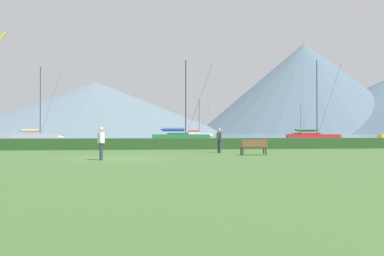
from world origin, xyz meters
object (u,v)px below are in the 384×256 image
sailboat_slip_7 (299,135)px  person_standing_walker (219,138)px  sailboat_slip_2 (313,137)px  sailboat_slip_1 (37,137)px  person_seated_viewer (101,141)px  sailboat_slip_5 (182,138)px  park_bench_near_path (254,146)px  sailboat_slip_4 (197,135)px

sailboat_slip_7 → person_standing_walker: bearing=-107.1°
sailboat_slip_2 → sailboat_slip_7: 61.51m
sailboat_slip_1 → person_seated_viewer: 47.11m
sailboat_slip_1 → person_standing_walker: sailboat_slip_1 is taller
sailboat_slip_5 → person_standing_walker: sailboat_slip_5 is taller
park_bench_near_path → person_standing_walker: (-1.59, 2.91, 0.44)m
sailboat_slip_2 → sailboat_slip_7: bearing=80.6°
person_seated_viewer → sailboat_slip_5: bearing=79.1°
sailboat_slip_5 → person_seated_viewer: size_ratio=6.34×
sailboat_slip_7 → person_standing_walker: (-39.48, -84.19, 0.42)m
sailboat_slip_4 → sailboat_slip_7: (29.83, 1.72, -0.12)m
sailboat_slip_7 → sailboat_slip_2: bearing=-102.1°
sailboat_slip_5 → person_seated_viewer: bearing=-99.8°
sailboat_slip_4 → sailboat_slip_5: (-9.95, -58.98, 0.00)m
sailboat_slip_1 → park_bench_near_path: sailboat_slip_1 is taller
sailboat_slip_1 → sailboat_slip_7: sailboat_slip_1 is taller
person_standing_walker → sailboat_slip_7: bearing=47.9°
park_bench_near_path → sailboat_slip_1: bearing=112.7°
sailboat_slip_7 → person_seated_viewer: 101.74m
sailboat_slip_7 → person_standing_walker: 92.99m
sailboat_slip_1 → sailboat_slip_2: 41.74m
sailboat_slip_5 → person_seated_viewer: 30.49m
sailboat_slip_4 → park_bench_near_path: size_ratio=6.25×
sailboat_slip_1 → sailboat_slip_2: (39.91, -12.20, 0.02)m
sailboat_slip_1 → person_seated_viewer: sailboat_slip_1 is taller
person_standing_walker → park_bench_near_path: bearing=-78.2°
sailboat_slip_5 → sailboat_slip_7: size_ratio=1.12×
person_seated_viewer → sailboat_slip_2: bearing=54.1°
person_seated_viewer → sailboat_slip_7: bearing=64.8°
sailboat_slip_2 → person_seated_viewer: 41.43m
sailboat_slip_4 → sailboat_slip_7: sailboat_slip_4 is taller
sailboat_slip_2 → sailboat_slip_1: bearing=173.8°
sailboat_slip_5 → person_standing_walker: bearing=-86.0°
sailboat_slip_1 → person_standing_walker: size_ratio=7.06×
sailboat_slip_2 → sailboat_slip_5: sailboat_slip_2 is taller
park_bench_near_path → person_seated_viewer: 9.40m
sailboat_slip_2 → person_standing_walker: 32.16m
sailboat_slip_2 → sailboat_slip_5: 18.83m
sailboat_slip_1 → sailboat_slip_7: bearing=34.6°
sailboat_slip_2 → sailboat_slip_7: (21.19, 57.74, -0.12)m
sailboat_slip_2 → sailboat_slip_4: 56.69m
sailboat_slip_1 → park_bench_near_path: 47.60m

